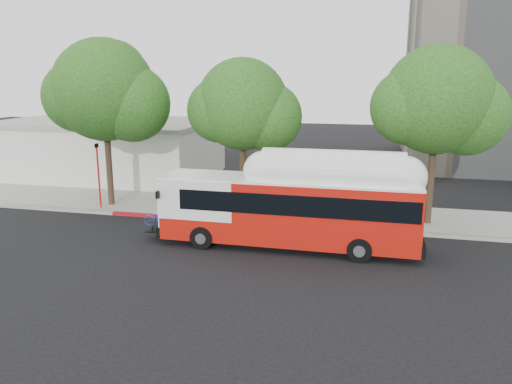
% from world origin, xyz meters
% --- Properties ---
extents(ground, '(120.00, 120.00, 0.00)m').
position_xyz_m(ground, '(0.00, 0.00, 0.00)').
color(ground, black).
rests_on(ground, ground).
extents(sidewalk, '(60.00, 5.00, 0.15)m').
position_xyz_m(sidewalk, '(0.00, 6.50, 0.07)').
color(sidewalk, gray).
rests_on(sidewalk, ground).
extents(curb_strip, '(60.00, 0.30, 0.15)m').
position_xyz_m(curb_strip, '(0.00, 3.90, 0.07)').
color(curb_strip, gray).
rests_on(curb_strip, ground).
extents(red_curb_segment, '(10.00, 0.32, 0.16)m').
position_xyz_m(red_curb_segment, '(-3.00, 3.90, 0.08)').
color(red_curb_segment, maroon).
rests_on(red_curb_segment, ground).
extents(street_tree_left, '(6.67, 5.80, 9.74)m').
position_xyz_m(street_tree_left, '(-8.53, 5.56, 6.60)').
color(street_tree_left, '#2D2116').
rests_on(street_tree_left, ground).
extents(street_tree_mid, '(5.75, 5.00, 8.62)m').
position_xyz_m(street_tree_mid, '(-0.59, 6.06, 5.91)').
color(street_tree_mid, '#2D2116').
rests_on(street_tree_mid, ground).
extents(street_tree_right, '(6.21, 5.40, 9.18)m').
position_xyz_m(street_tree_right, '(9.44, 5.86, 6.26)').
color(street_tree_right, '#2D2116').
rests_on(street_tree_right, ground).
extents(low_commercial_bldg, '(16.20, 10.20, 4.25)m').
position_xyz_m(low_commercial_bldg, '(-14.00, 14.00, 2.15)').
color(low_commercial_bldg, silver).
rests_on(low_commercial_bldg, ground).
extents(transit_bus, '(12.39, 2.71, 3.66)m').
position_xyz_m(transit_bus, '(2.54, 0.82, 1.71)').
color(transit_bus, '#B7160C').
rests_on(transit_bus, ground).
extents(signal_pole, '(0.11, 0.37, 3.88)m').
position_xyz_m(signal_pole, '(-9.22, 4.65, 1.99)').
color(signal_pole, red).
rests_on(signal_pole, ground).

